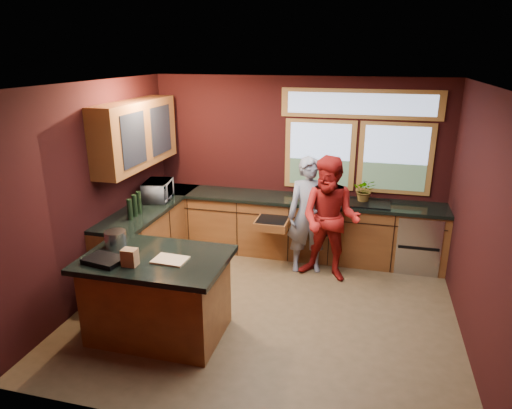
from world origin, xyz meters
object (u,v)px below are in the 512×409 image
at_px(island, 158,295).
at_px(cutting_board, 170,260).
at_px(person_red, 330,220).
at_px(stock_pot, 116,239).
at_px(person_grey, 309,216).

height_order(island, cutting_board, cutting_board).
xyz_separation_m(island, person_red, (1.69, 1.82, 0.39)).
bearing_deg(stock_pot, person_grey, 43.79).
relative_size(island, stock_pot, 6.46).
distance_m(person_red, stock_pot, 2.80).
distance_m(person_red, cutting_board, 2.39).
relative_size(person_grey, person_red, 0.96).
relative_size(island, person_red, 0.89).
xyz_separation_m(cutting_board, stock_pot, (-0.75, 0.20, 0.08)).
relative_size(person_red, cutting_board, 4.97).
bearing_deg(stock_pot, island, -15.26).
xyz_separation_m(island, stock_pot, (-0.55, 0.15, 0.56)).
xyz_separation_m(person_red, stock_pot, (-2.24, -1.67, 0.16)).
bearing_deg(person_grey, cutting_board, -134.16).
bearing_deg(cutting_board, person_grey, 60.11).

